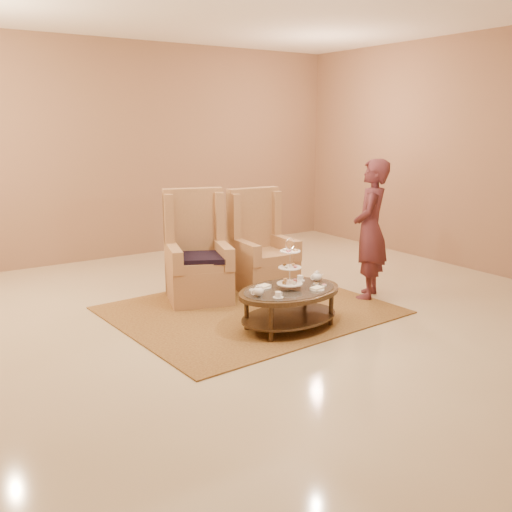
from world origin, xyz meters
TOP-DOWN VIEW (x-y plane):
  - ground at (0.00, 0.00)m, footprint 8.00×8.00m
  - ceiling at (0.00, 0.00)m, footprint 8.00×8.00m
  - wall_back at (0.00, 4.00)m, footprint 8.00×0.04m
  - wall_right at (4.00, 0.00)m, footprint 0.04×8.00m
  - rug at (0.06, 0.39)m, footprint 3.22×2.75m
  - tea_table at (0.09, -0.35)m, footprint 1.25×0.89m
  - armchair_left at (-0.23, 1.16)m, footprint 0.95×0.97m
  - armchair_right at (0.69, 1.11)m, footprint 0.79×0.81m
  - person at (1.63, 0.01)m, footprint 0.77×0.73m

SIDE VIEW (x-z plane):
  - ground at x=0.00m, z-range 0.00..0.00m
  - ceiling at x=0.00m, z-range -0.01..0.01m
  - rug at x=0.06m, z-range 0.00..0.02m
  - tea_table at x=0.09m, z-range -0.14..0.88m
  - armchair_right at x=0.69m, z-range -0.22..1.13m
  - armchair_left at x=-0.23m, z-range -0.23..1.17m
  - person at x=1.63m, z-range 0.00..1.78m
  - wall_back at x=0.00m, z-range 0.00..3.50m
  - wall_right at x=4.00m, z-range 0.00..3.50m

